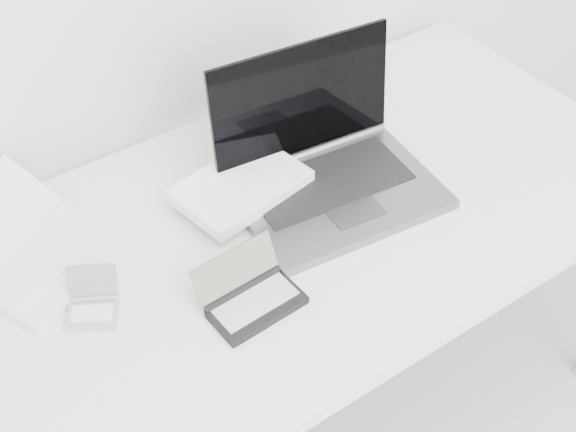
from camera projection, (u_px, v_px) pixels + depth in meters
desk at (289, 236)px, 1.67m from camera, size 1.60×0.80×0.73m
laptop_large at (305, 172)px, 1.67m from camera, size 0.53×0.39×0.28m
netbook_open_white at (33, 251)px, 1.54m from camera, size 0.38×0.42×0.08m
pda_silver at (93, 305)px, 1.45m from camera, size 0.13×0.14×0.07m
palmtop_charcoal at (251, 297)px, 1.46m from camera, size 0.18×0.14×0.09m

